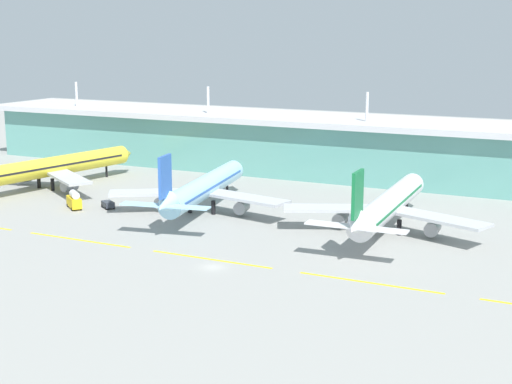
# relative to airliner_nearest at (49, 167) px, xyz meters

# --- Properties ---
(ground_plane) EXTENTS (600.00, 600.00, 0.00)m
(ground_plane) POSITION_rel_airliner_nearest_xyz_m (81.82, -46.54, -6.45)
(ground_plane) COLOR gray
(terminal_building) EXTENTS (288.00, 34.00, 27.99)m
(terminal_building) POSITION_rel_airliner_nearest_xyz_m (81.82, 56.83, 3.24)
(terminal_building) COLOR #5B9E93
(terminal_building) RESTS_ON ground
(airliner_nearest) EXTENTS (47.93, 66.27, 18.90)m
(airliner_nearest) POSITION_rel_airliner_nearest_xyz_m (0.00, 0.00, 0.00)
(airliner_nearest) COLOR yellow
(airliner_nearest) RESTS_ON ground
(airliner_near_middle) EXTENTS (48.00, 60.10, 18.90)m
(airliner_near_middle) POSITION_rel_airliner_nearest_xyz_m (56.79, -6.58, -0.01)
(airliner_near_middle) COLOR #9ED1EA
(airliner_near_middle) RESTS_ON ground
(airliner_far_middle) EXTENTS (48.76, 61.30, 18.90)m
(airliner_far_middle) POSITION_rel_airliner_nearest_xyz_m (105.32, -5.09, -0.01)
(airliner_far_middle) COLOR silver
(airliner_far_middle) RESTS_ON ground
(taxiway_stripe_mid_west) EXTENTS (28.00, 0.70, 0.04)m
(taxiway_stripe_mid_west) POSITION_rel_airliner_nearest_xyz_m (44.82, -42.15, -6.43)
(taxiway_stripe_mid_west) COLOR yellow
(taxiway_stripe_mid_west) RESTS_ON ground
(taxiway_stripe_centre) EXTENTS (28.00, 0.70, 0.04)m
(taxiway_stripe_centre) POSITION_rel_airliner_nearest_xyz_m (78.82, -42.15, -6.43)
(taxiway_stripe_centre) COLOR yellow
(taxiway_stripe_centre) RESTS_ON ground
(taxiway_stripe_mid_east) EXTENTS (28.00, 0.70, 0.04)m
(taxiway_stripe_mid_east) POSITION_rel_airliner_nearest_xyz_m (112.82, -42.15, -6.43)
(taxiway_stripe_mid_east) COLOR yellow
(taxiway_stripe_mid_east) RESTS_ON ground
(fuel_truck) EXTENTS (7.26, 6.50, 4.95)m
(fuel_truck) POSITION_rel_airliner_nearest_xyz_m (23.84, -17.90, -4.19)
(fuel_truck) COLOR gold
(fuel_truck) RESTS_ON ground
(pushback_tug) EXTENTS (4.98, 4.49, 1.85)m
(pushback_tug) POSITION_rel_airliner_nearest_xyz_m (31.65, -13.72, -5.35)
(pushback_tug) COLOR #333842
(pushback_tug) RESTS_ON ground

